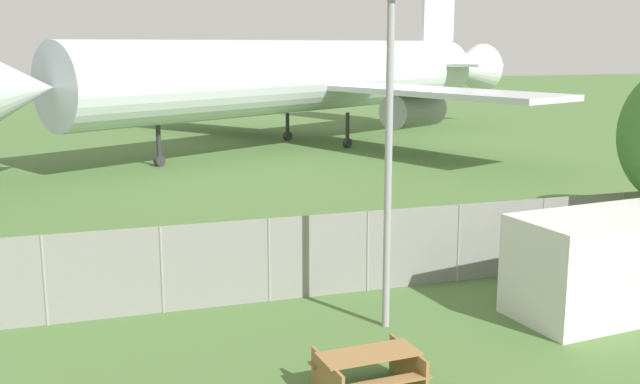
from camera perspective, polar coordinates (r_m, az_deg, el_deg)
perimeter_fence at (r=18.85m, az=3.65°, el=-4.53°), size 56.07×0.07×2.07m
airplane at (r=45.50m, az=-1.26°, el=8.76°), size 37.58×30.27×12.69m
portable_cabin at (r=18.54m, az=21.22°, el=-5.12°), size 4.82×2.72×2.34m
picnic_bench_near_cabin at (r=13.72m, az=3.73°, el=-13.22°), size 1.88×1.52×0.76m
light_mast at (r=15.83m, az=5.29°, el=5.48°), size 0.44×0.44×7.44m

